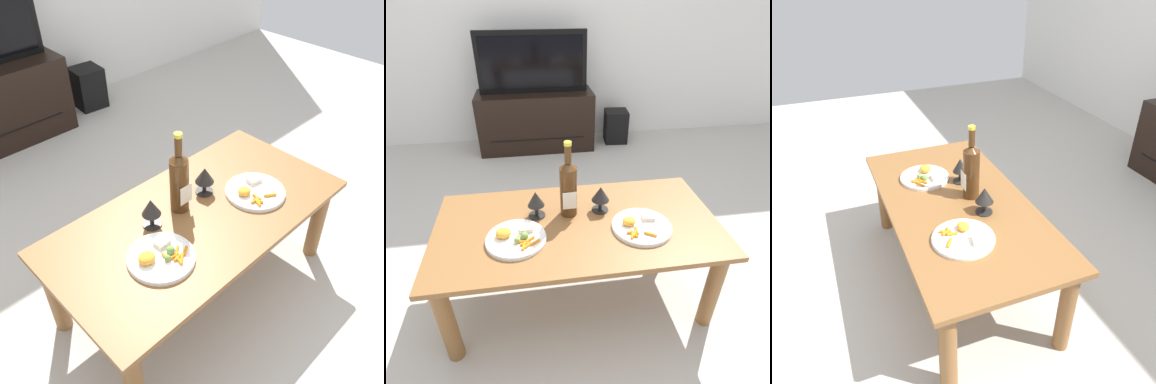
# 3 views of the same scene
# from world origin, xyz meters

# --- Properties ---
(ground_plane) EXTENTS (6.40, 6.40, 0.00)m
(ground_plane) POSITION_xyz_m (0.00, 0.00, 0.00)
(ground_plane) COLOR #B7B2A8
(dining_table) EXTENTS (1.27, 0.64, 0.46)m
(dining_table) POSITION_xyz_m (0.00, 0.00, 0.38)
(dining_table) COLOR brown
(dining_table) RESTS_ON ground_plane
(tv_stand) EXTENTS (1.07, 0.41, 0.54)m
(tv_stand) POSITION_xyz_m (-0.11, 1.89, 0.27)
(tv_stand) COLOR black
(tv_stand) RESTS_ON ground_plane
(tv_screen) EXTENTS (0.97, 0.05, 0.52)m
(tv_screen) POSITION_xyz_m (-0.11, 1.88, 0.80)
(tv_screen) COLOR black
(tv_screen) RESTS_ON tv_stand
(floor_speaker) EXTENTS (0.24, 0.24, 0.32)m
(floor_speaker) POSITION_xyz_m (0.68, 1.91, 0.16)
(floor_speaker) COLOR black
(floor_speaker) RESTS_ON ground_plane
(wine_bottle) EXTENTS (0.08, 0.08, 0.36)m
(wine_bottle) POSITION_xyz_m (-0.03, 0.08, 0.60)
(wine_bottle) COLOR #4C2D14
(wine_bottle) RESTS_ON dining_table
(goblet_left) EXTENTS (0.08, 0.08, 0.13)m
(goblet_left) POSITION_xyz_m (-0.18, 0.08, 0.54)
(goblet_left) COLOR black
(goblet_left) RESTS_ON dining_table
(goblet_right) EXTENTS (0.08, 0.08, 0.13)m
(goblet_right) POSITION_xyz_m (0.12, 0.08, 0.54)
(goblet_right) COLOR black
(goblet_right) RESTS_ON dining_table
(dinner_plate_left) EXTENTS (0.25, 0.25, 0.05)m
(dinner_plate_left) POSITION_xyz_m (-0.27, -0.08, 0.47)
(dinner_plate_left) COLOR white
(dinner_plate_left) RESTS_ON dining_table
(dinner_plate_right) EXTENTS (0.26, 0.26, 0.04)m
(dinner_plate_right) POSITION_xyz_m (0.27, -0.08, 0.47)
(dinner_plate_right) COLOR white
(dinner_plate_right) RESTS_ON dining_table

